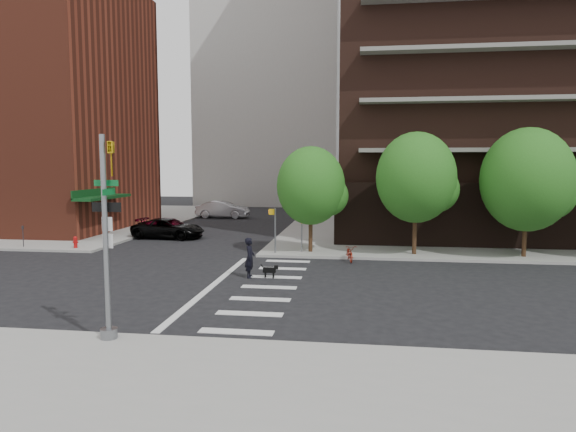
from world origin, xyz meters
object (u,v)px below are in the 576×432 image
(parked_car_black, at_px, (168,229))
(traffic_signal, at_px, (107,253))
(parked_car_silver, at_px, (223,209))
(fire_hydrant, at_px, (75,241))
(scooter, at_px, (350,253))
(parked_car_maroon, at_px, (170,228))
(dog_walker, at_px, (250,258))

(parked_car_black, bearing_deg, traffic_signal, -159.25)
(parked_car_silver, bearing_deg, fire_hydrant, 168.98)
(parked_car_black, distance_m, scooter, 14.82)
(traffic_signal, distance_m, scooter, 15.73)
(parked_car_black, height_order, parked_car_maroon, parked_car_black)
(scooter, bearing_deg, traffic_signal, -126.23)
(traffic_signal, bearing_deg, dog_walker, 76.45)
(scooter, bearing_deg, parked_car_silver, 110.91)
(scooter, relative_size, dog_walker, 0.91)
(traffic_signal, height_order, scooter, traffic_signal)
(parked_car_silver, distance_m, dog_walker, 27.31)
(parked_car_silver, height_order, dog_walker, dog_walker)
(fire_hydrant, relative_size, dog_walker, 0.39)
(traffic_signal, height_order, parked_car_black, traffic_signal)
(parked_car_maroon, bearing_deg, parked_car_black, -162.46)
(traffic_signal, relative_size, parked_car_maroon, 1.27)
(parked_car_maroon, xyz_separation_m, dog_walker, (8.65, -12.48, 0.25))
(fire_hydrant, bearing_deg, parked_car_maroon, 60.81)
(parked_car_maroon, bearing_deg, scooter, -116.55)
(dog_walker, bearing_deg, parked_car_black, 33.99)
(traffic_signal, distance_m, parked_car_black, 22.01)
(parked_car_black, height_order, parked_car_silver, parked_car_silver)
(parked_car_silver, bearing_deg, dog_walker, -162.11)
(parked_car_black, relative_size, dog_walker, 2.72)
(parked_car_maroon, height_order, parked_car_silver, parked_car_silver)
(fire_hydrant, relative_size, parked_car_silver, 0.14)
(fire_hydrant, xyz_separation_m, parked_car_black, (3.80, 5.73, 0.16))
(traffic_signal, relative_size, parked_car_black, 1.17)
(fire_hydrant, distance_m, parked_car_black, 6.88)
(traffic_signal, xyz_separation_m, fire_hydrant, (-10.03, 15.29, -2.15))
(parked_car_black, xyz_separation_m, scooter, (13.04, -7.03, -0.26))
(traffic_signal, bearing_deg, scooter, 64.04)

